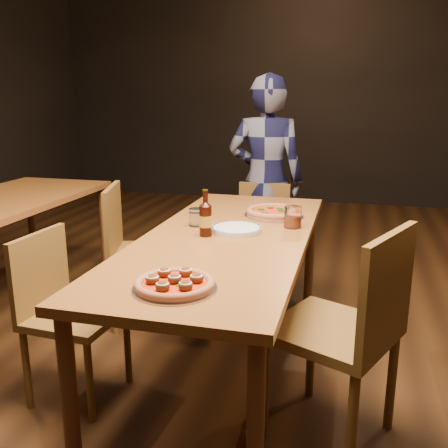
% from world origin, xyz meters
% --- Properties ---
extents(ground, '(9.00, 9.00, 0.00)m').
position_xyz_m(ground, '(0.00, 0.00, 0.00)').
color(ground, black).
extents(table_main, '(0.80, 2.00, 0.75)m').
position_xyz_m(table_main, '(0.00, 0.00, 0.68)').
color(table_main, brown).
rests_on(table_main, ground).
extents(chair_main_nw, '(0.42, 0.42, 0.84)m').
position_xyz_m(chair_main_nw, '(-0.63, -0.40, 0.42)').
color(chair_main_nw, brown).
rests_on(chair_main_nw, ground).
extents(chair_main_sw, '(0.54, 0.54, 0.93)m').
position_xyz_m(chair_main_sw, '(-0.64, 0.46, 0.46)').
color(chair_main_sw, brown).
rests_on(chair_main_sw, ground).
extents(chair_main_e, '(0.61, 0.61, 0.99)m').
position_xyz_m(chair_main_e, '(0.55, -0.38, 0.49)').
color(chair_main_e, brown).
rests_on(chair_main_e, ground).
extents(chair_end, '(0.39, 0.39, 0.83)m').
position_xyz_m(chair_end, '(-0.05, 1.13, 0.41)').
color(chair_end, brown).
rests_on(chair_end, ground).
extents(pizza_meatball, '(0.31, 0.31, 0.06)m').
position_xyz_m(pizza_meatball, '(-0.00, -0.74, 0.77)').
color(pizza_meatball, '#B7B7BF').
rests_on(pizza_meatball, table_main).
extents(pizza_margherita, '(0.35, 0.35, 0.05)m').
position_xyz_m(pizza_margherita, '(0.16, 0.46, 0.77)').
color(pizza_margherita, '#B7B7BF').
rests_on(pizza_margherita, table_main).
extents(plate_stack, '(0.26, 0.26, 0.02)m').
position_xyz_m(plate_stack, '(0.03, 0.07, 0.76)').
color(plate_stack, white).
rests_on(plate_stack, table_main).
extents(beer_bottle, '(0.06, 0.06, 0.23)m').
position_xyz_m(beer_bottle, '(-0.10, -0.04, 0.83)').
color(beer_bottle, black).
rests_on(beer_bottle, table_main).
extents(water_glass, '(0.08, 0.08, 0.09)m').
position_xyz_m(water_glass, '(-0.20, 0.13, 0.80)').
color(water_glass, white).
rests_on(water_glass, table_main).
extents(amber_glass, '(0.09, 0.09, 0.11)m').
position_xyz_m(amber_glass, '(0.30, 0.23, 0.81)').
color(amber_glass, '#973711').
rests_on(amber_glass, table_main).
extents(diner, '(0.60, 0.41, 1.58)m').
position_xyz_m(diner, '(-0.05, 1.40, 0.79)').
color(diner, black).
rests_on(diner, ground).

